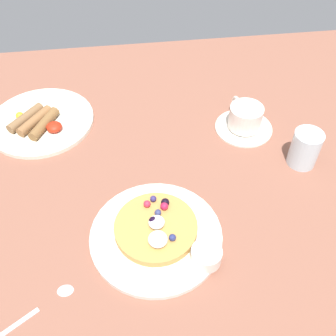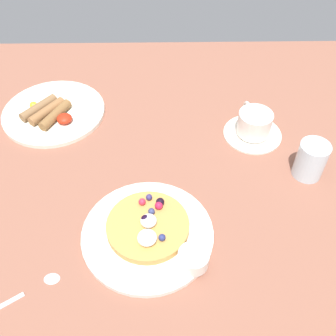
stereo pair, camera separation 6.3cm
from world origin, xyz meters
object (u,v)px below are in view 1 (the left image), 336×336
teaspoon (44,304)px  water_glass (305,148)px  pancake_plate (156,236)px  coffee_cup (245,116)px  breakfast_plate (42,121)px  syrup_ramekin (206,255)px  coffee_saucer (244,127)px

teaspoon → water_glass: (53.92, 26.09, 3.93)cm
pancake_plate → coffee_cup: size_ratio=2.32×
coffee_cup → water_glass: 15.95cm
coffee_cup → breakfast_plate: bearing=170.2°
pancake_plate → coffee_cup: bearing=49.0°
teaspoon → syrup_ramekin: bearing=8.5°
coffee_saucer → teaspoon: coffee_saucer is taller
pancake_plate → coffee_saucer: bearing=48.8°
teaspoon → pancake_plate: bearing=28.4°
pancake_plate → breakfast_plate: same height
syrup_ramekin → breakfast_plate: size_ratio=0.22×
syrup_ramekin → water_glass: (25.88, 21.91, 1.53)cm
coffee_saucer → pancake_plate: bearing=-131.2°
pancake_plate → coffee_saucer: 37.00cm
teaspoon → breakfast_plate: bearing=95.2°
syrup_ramekin → breakfast_plate: bearing=127.0°
breakfast_plate → coffee_saucer: breakfast_plate is taller
pancake_plate → water_glass: water_glass is taller
pancake_plate → coffee_saucer: (24.37, 27.85, -0.10)cm
coffee_cup → coffee_saucer: bearing=-77.9°
syrup_ramekin → breakfast_plate: 53.82cm
syrup_ramekin → water_glass: bearing=40.3°
teaspoon → water_glass: water_glass is taller
pancake_plate → teaspoon: bearing=-151.6°
syrup_ramekin → coffee_cup: (16.17, 34.56, 1.06)cm
syrup_ramekin → teaspoon: size_ratio=0.38×
breakfast_plate → teaspoon: breakfast_plate is taller
coffee_saucer → water_glass: water_glass is taller
teaspoon → water_glass: size_ratio=1.72×
pancake_plate → breakfast_plate: 43.70cm
coffee_saucer → teaspoon: bearing=-138.9°
pancake_plate → water_glass: (34.05, 15.36, 3.64)cm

